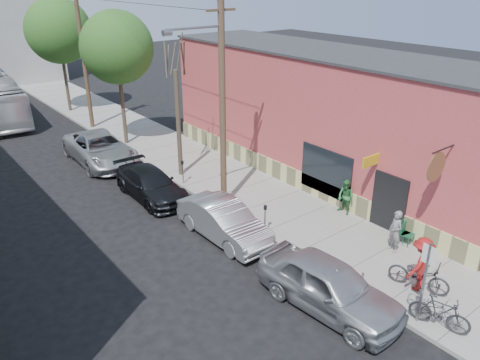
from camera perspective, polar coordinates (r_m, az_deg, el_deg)
ground at (r=17.32m, az=1.66°, el=-11.65°), size 120.00×120.00×0.00m
sidewalk at (r=27.42m, az=-6.31°, el=2.32°), size 4.50×58.00×0.15m
cafe_building at (r=24.94m, az=10.33°, el=7.72°), size 6.60×20.20×6.61m
sign_post at (r=15.21m, az=21.65°, el=-10.79°), size 0.07×0.45×2.80m
parking_meter_near at (r=19.32m, az=3.08°, el=-4.20°), size 0.14×0.14×1.24m
parking_meter_far at (r=24.00m, az=-7.00°, el=1.43°), size 0.14×0.14×1.24m
utility_pole_near at (r=20.14m, az=-2.32°, el=10.47°), size 3.57×0.28×10.00m
utility_pole_far at (r=33.87m, az=-18.62°, el=14.62°), size 1.80×0.28×10.00m
tree_bare at (r=24.52m, az=-7.52°, el=6.76°), size 0.24×0.24×5.59m
tree_leafy_mid at (r=29.61m, az=-14.78°, el=15.34°), size 4.32×4.32×8.10m
tree_leafy_far at (r=38.89m, az=-21.24°, el=16.60°), size 4.84×4.84×8.48m
patio_chair_a at (r=19.91m, az=19.20°, el=-6.02°), size 0.60×0.60×0.88m
patio_chair_b at (r=19.80m, az=19.73°, el=-6.26°), size 0.60×0.60×0.88m
patron_grey at (r=19.00m, az=18.40°, el=-5.96°), size 0.61×0.73×1.71m
patron_green at (r=21.32m, az=12.76°, el=-2.04°), size 0.66×0.82×1.62m
cyclist at (r=17.04m, az=21.20°, el=-9.53°), size 1.29×0.76×1.97m
cyclist_bike at (r=17.28m, az=20.98°, el=-10.78°), size 1.30×2.17×1.08m
parked_bike_a at (r=15.83m, az=23.19°, el=-14.64°), size 1.03×1.89×1.09m
parked_bike_b at (r=16.23m, az=22.22°, el=-13.97°), size 0.61×1.63×0.85m
car_0 at (r=15.69m, az=10.78°, el=-12.51°), size 2.47×5.21×1.72m
car_1 at (r=19.23m, az=-1.97°, el=-5.02°), size 1.72×4.74×1.55m
car_2 at (r=23.10m, az=-10.83°, el=-0.50°), size 2.05×4.90×1.41m
car_3 at (r=28.15m, az=-16.67°, el=3.68°), size 3.02×6.17×1.69m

